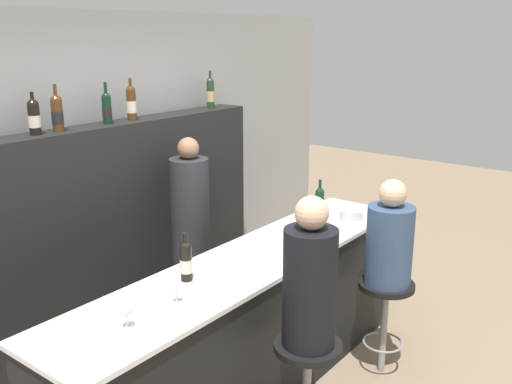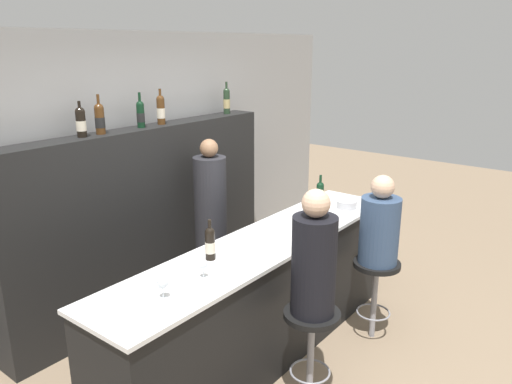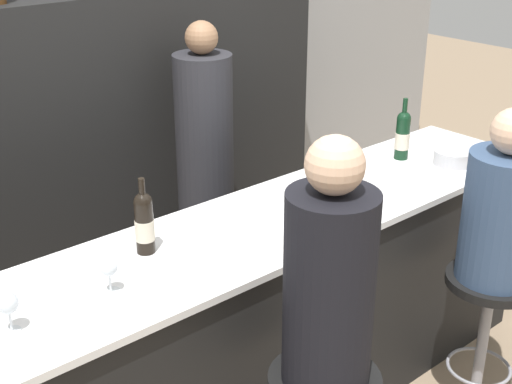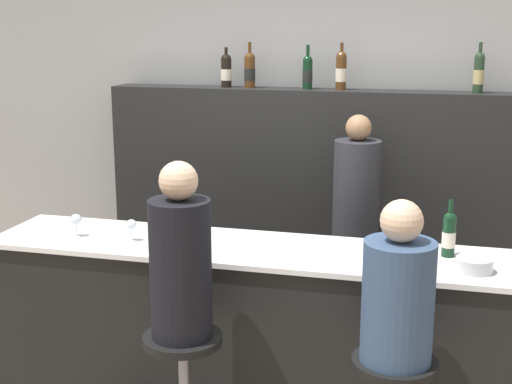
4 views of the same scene
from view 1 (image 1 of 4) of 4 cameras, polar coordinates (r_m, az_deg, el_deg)
The scene contains 18 objects.
wall_back at distance 4.77m, azimuth -15.89°, elevation 1.37°, with size 6.40×0.05×2.60m.
bar_counter at distance 3.97m, azimuth -0.48°, elevation -13.40°, with size 3.13×0.64×1.00m.
back_bar_cabinet at distance 4.72m, azimuth -13.86°, elevation -3.98°, with size 2.93×0.28×1.76m.
wine_bottle_counter_0 at distance 3.42m, azimuth -7.01°, elevation -6.85°, with size 0.07×0.07×0.30m.
wine_bottle_counter_1 at distance 4.55m, azimuth 6.37°, elevation -1.04°, with size 0.07×0.07×0.31m.
wine_bottle_backbar_0 at distance 4.15m, azimuth -21.31°, elevation 7.03°, with size 0.08×0.08×0.29m.
wine_bottle_backbar_1 at distance 4.24m, azimuth -19.27°, elevation 7.49°, with size 0.08×0.08×0.33m.
wine_bottle_backbar_2 at distance 4.49m, azimuth -14.67°, elevation 8.17°, with size 0.07×0.07×0.31m.
wine_bottle_backbar_3 at distance 4.64m, azimuth -12.36°, elevation 8.72°, with size 0.08×0.08×0.33m.
wine_bottle_backbar_4 at distance 5.28m, azimuth -4.58°, elevation 9.87°, with size 0.07×0.07×0.34m.
wine_glass_0 at distance 2.96m, azimuth -12.90°, elevation -11.51°, with size 0.07×0.07×0.13m.
wine_glass_1 at distance 3.17m, azimuth -7.98°, elevation -9.50°, with size 0.07×0.07×0.13m.
metal_bowl at distance 4.59m, azimuth 9.49°, elevation -2.22°, with size 0.19×0.19×0.07m.
bar_stool_left at distance 3.47m, azimuth 5.17°, elevation -17.00°, with size 0.40×0.40×0.71m.
guest_seated_left at distance 3.21m, azimuth 5.41°, elevation -8.88°, with size 0.30×0.30×0.88m.
bar_stool_right at distance 4.28m, azimuth 12.82°, elevation -10.67°, with size 0.40×0.40×0.71m.
guest_seated_right at distance 4.09m, azimuth 13.22°, elevation -4.70°, with size 0.33×0.33×0.76m.
bartender at distance 4.72m, azimuth -6.49°, elevation -5.10°, with size 0.31×0.31×1.64m.
Camera 1 is at (-2.73, -1.84, 2.43)m, focal length 40.00 mm.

